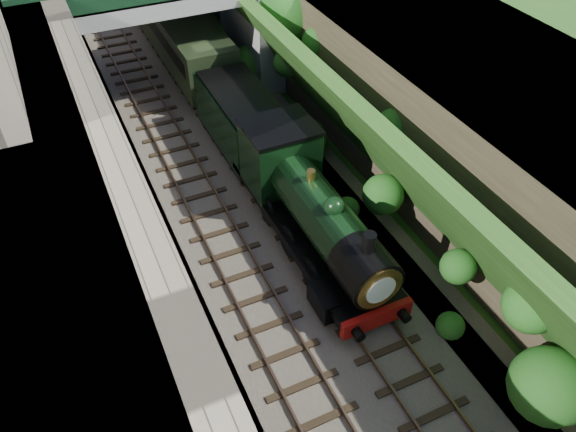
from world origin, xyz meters
The scene contains 11 objects.
trackbed centered at (0.00, 20.00, 0.10)m, with size 10.00×90.00×0.20m, color #473F38.
retaining_wall centered at (-5.50, 20.00, 3.50)m, with size 1.00×90.00×7.00m, color #756B56.
street_plateau_right centered at (9.50, 20.00, 3.12)m, with size 8.00×90.00×6.25m, color #262628.
embankment_slope centered at (4.95, 17.23, 2.68)m, with size 4.62×90.00×6.36m.
track_left centered at (-2.00, 20.00, 0.25)m, with size 2.50×90.00×0.20m.
track_right centered at (1.20, 20.00, 0.25)m, with size 2.50×90.00×0.20m.
road_bridge centered at (0.94, 24.00, 4.08)m, with size 16.00×6.40×7.25m.
tree centered at (5.91, 20.70, 4.65)m, with size 3.60×3.80×6.60m.
locomotive centered at (1.20, 9.09, 1.89)m, with size 3.10×10.22×3.83m.
tender centered at (1.20, 16.45, 1.62)m, with size 2.70×6.00×3.05m.
coach_front centered at (1.20, 29.05, 2.05)m, with size 2.90×18.00×3.70m.
Camera 1 is at (-6.51, -5.30, 16.16)m, focal length 35.00 mm.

